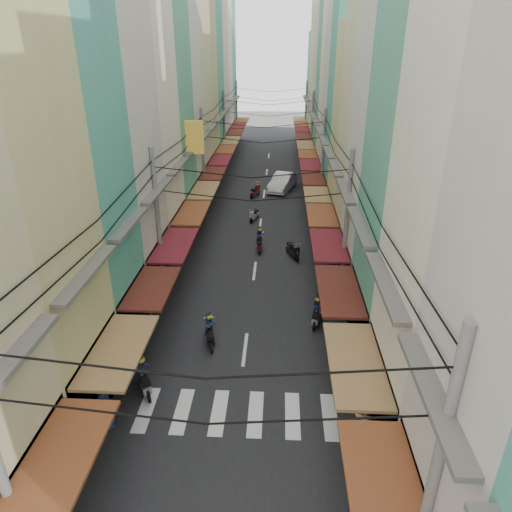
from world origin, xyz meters
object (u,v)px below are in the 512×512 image
(bicycle, at_px, (402,359))
(market_umbrella, at_px, (440,381))
(traffic_sign, at_px, (363,292))
(white_car, at_px, (282,190))

(bicycle, bearing_deg, market_umbrella, 158.18)
(market_umbrella, distance_m, traffic_sign, 6.71)
(bicycle, xyz_separation_m, traffic_sign, (-1.56, 2.36, 2.06))
(white_car, height_order, market_umbrella, market_umbrella)
(market_umbrella, xyz_separation_m, traffic_sign, (-1.56, 6.52, -0.23))
(white_car, distance_m, market_umbrella, 30.40)
(white_car, distance_m, traffic_sign, 23.71)
(white_car, height_order, traffic_sign, traffic_sign)
(market_umbrella, bearing_deg, white_car, 100.12)
(traffic_sign, bearing_deg, white_car, 99.18)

